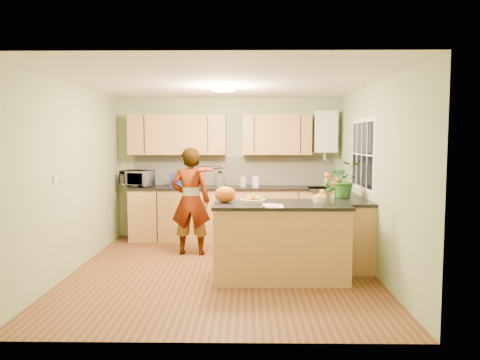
{
  "coord_description": "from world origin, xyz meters",
  "views": [
    {
      "loc": [
        0.33,
        -6.18,
        1.77
      ],
      "look_at": [
        0.23,
        0.5,
        1.19
      ],
      "focal_mm": 35.0,
      "sensor_mm": 36.0,
      "label": 1
    }
  ],
  "objects": [
    {
      "name": "ceiling_lamp",
      "position": [
        0.0,
        0.3,
        2.46
      ],
      "size": [
        0.3,
        0.3,
        0.07
      ],
      "color": "#FFEABF",
      "rests_on": "ceiling"
    },
    {
      "name": "window_right",
      "position": [
        1.99,
        0.6,
        1.55
      ],
      "size": [
        0.01,
        1.3,
        1.05
      ],
      "color": "white",
      "rests_on": "wall_right"
    },
    {
      "name": "jar_white",
      "position": [
        0.48,
        1.91,
        1.03
      ],
      "size": [
        0.14,
        0.14,
        0.19
      ],
      "primitive_type": "cylinder",
      "rotation": [
        0.0,
        0.0,
        -0.19
      ],
      "color": "white",
      "rests_on": "back_counter"
    },
    {
      "name": "blue_box",
      "position": [
        -0.84,
        1.92,
        1.05
      ],
      "size": [
        0.34,
        0.31,
        0.23
      ],
      "primitive_type": "cube",
      "rotation": [
        0.0,
        0.0,
        -0.42
      ],
      "color": "#213899",
      "rests_on": "back_counter"
    },
    {
      "name": "right_counter",
      "position": [
        1.7,
        0.85,
        0.47
      ],
      "size": [
        0.62,
        2.24,
        0.94
      ],
      "color": "#B57E48",
      "rests_on": "floor"
    },
    {
      "name": "flower_vase",
      "position": [
        1.35,
        -0.51,
        1.25
      ],
      "size": [
        0.23,
        0.23,
        0.43
      ],
      "rotation": [
        0.0,
        0.0,
        0.38
      ],
      "color": "silver",
      "rests_on": "peninsula_island"
    },
    {
      "name": "wall_front",
      "position": [
        0.0,
        -2.25,
        1.25
      ],
      "size": [
        4.0,
        0.02,
        2.5
      ],
      "primitive_type": "cube",
      "color": "#91A677",
      "rests_on": "floor"
    },
    {
      "name": "papers",
      "position": [
        0.65,
        -0.63,
        0.97
      ],
      "size": [
        0.22,
        0.29,
        0.01
      ],
      "primitive_type": "cube",
      "color": "white",
      "rests_on": "peninsula_island"
    },
    {
      "name": "light_switch",
      "position": [
        -1.99,
        -0.6,
        1.3
      ],
      "size": [
        0.02,
        0.09,
        0.09
      ],
      "primitive_type": "cube",
      "color": "white",
      "rests_on": "wall_left"
    },
    {
      "name": "wall_back",
      "position": [
        0.0,
        2.25,
        1.25
      ],
      "size": [
        4.0,
        0.02,
        2.5
      ],
      "primitive_type": "cube",
      "color": "#91A677",
      "rests_on": "floor"
    },
    {
      "name": "orange_bowl",
      "position": [
        1.3,
        -0.18,
        1.03
      ],
      "size": [
        0.24,
        0.24,
        0.14
      ],
      "color": "beige",
      "rests_on": "peninsula_island"
    },
    {
      "name": "upper_cabinets",
      "position": [
        -0.18,
        2.08,
        1.85
      ],
      "size": [
        3.2,
        0.34,
        0.7
      ],
      "color": "#B57E48",
      "rests_on": "wall_back"
    },
    {
      "name": "violin",
      "position": [
        -0.34,
        0.69,
        1.32
      ],
      "size": [
        0.59,
        0.51,
        0.15
      ],
      "primitive_type": null,
      "rotation": [
        0.17,
        0.0,
        -0.61
      ],
      "color": "#4A0A04",
      "rests_on": "violinist"
    },
    {
      "name": "ceiling",
      "position": [
        0.0,
        0.0,
        2.5
      ],
      "size": [
        4.0,
        4.5,
        0.02
      ],
      "primitive_type": "cube",
      "color": "white",
      "rests_on": "wall_back"
    },
    {
      "name": "back_counter",
      "position": [
        0.1,
        1.95,
        0.47
      ],
      "size": [
        3.64,
        0.62,
        0.94
      ],
      "color": "#B57E48",
      "rests_on": "floor"
    },
    {
      "name": "floor",
      "position": [
        0.0,
        0.0,
        0.0
      ],
      "size": [
        4.5,
        4.5,
        0.0
      ],
      "primitive_type": "plane",
      "color": "#5A3019",
      "rests_on": "ground"
    },
    {
      "name": "splashback",
      "position": [
        0.1,
        2.23,
        1.2
      ],
      "size": [
        3.6,
        0.02,
        0.52
      ],
      "primitive_type": "cube",
      "color": "beige",
      "rests_on": "back_counter"
    },
    {
      "name": "wall_right",
      "position": [
        2.0,
        0.0,
        1.25
      ],
      "size": [
        0.02,
        4.5,
        2.5
      ],
      "primitive_type": "cube",
      "color": "#91A677",
      "rests_on": "floor"
    },
    {
      "name": "orange_bag",
      "position": [
        0.05,
        -0.28,
        1.07
      ],
      "size": [
        0.31,
        0.28,
        0.2
      ],
      "primitive_type": "ellipsoid",
      "rotation": [
        0.0,
        0.0,
        -0.21
      ],
      "color": "orange",
      "rests_on": "peninsula_island"
    },
    {
      "name": "jar_cream",
      "position": [
        0.26,
        1.98,
        1.02
      ],
      "size": [
        0.14,
        0.14,
        0.17
      ],
      "primitive_type": "cylinder",
      "rotation": [
        0.0,
        0.0,
        0.36
      ],
      "color": "beige",
      "rests_on": "back_counter"
    },
    {
      "name": "peninsula_island",
      "position": [
        0.75,
        -0.33,
        0.49
      ],
      "size": [
        1.69,
        0.87,
        0.97
      ],
      "color": "#B57E48",
      "rests_on": "floor"
    },
    {
      "name": "fruit_dish",
      "position": [
        0.4,
        -0.33,
        1.01
      ],
      "size": [
        0.32,
        0.32,
        0.11
      ],
      "color": "beige",
      "rests_on": "peninsula_island"
    },
    {
      "name": "boiler",
      "position": [
        1.7,
        2.09,
        1.9
      ],
      "size": [
        0.4,
        0.3,
        0.86
      ],
      "color": "white",
      "rests_on": "wall_back"
    },
    {
      "name": "kettle",
      "position": [
        -0.14,
        1.93,
        1.07
      ],
      "size": [
        0.17,
        0.17,
        0.33
      ],
      "rotation": [
        0.0,
        0.0,
        -0.22
      ],
      "color": "silver",
      "rests_on": "back_counter"
    },
    {
      "name": "potted_plant",
      "position": [
        1.7,
        0.43,
        1.2
      ],
      "size": [
        0.48,
        0.42,
        0.52
      ],
      "primitive_type": "imported",
      "rotation": [
        0.0,
        0.0,
        -0.02
      ],
      "color": "#2B6923",
      "rests_on": "right_counter"
    },
    {
      "name": "wall_left",
      "position": [
        -2.0,
        0.0,
        1.25
      ],
      "size": [
        0.02,
        4.5,
        2.5
      ],
      "primitive_type": "cube",
      "color": "#91A677",
      "rests_on": "floor"
    },
    {
      "name": "violinist",
      "position": [
        -0.54,
        0.91,
        0.82
      ],
      "size": [
        0.6,
        0.4,
        1.65
      ],
      "primitive_type": "imported",
      "rotation": [
        0.0,
        0.0,
        3.14
      ],
      "color": "tan",
      "rests_on": "floor"
    },
    {
      "name": "microwave",
      "position": [
        -1.6,
        1.96,
        1.08
      ],
      "size": [
        0.6,
        0.49,
        0.29
      ],
      "primitive_type": "imported",
      "rotation": [
        0.0,
        0.0,
        -0.32
      ],
      "color": "white",
      "rests_on": "back_counter"
    }
  ]
}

